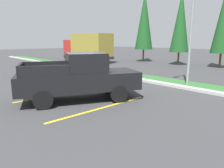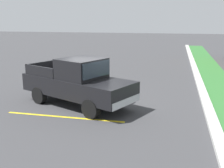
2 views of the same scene
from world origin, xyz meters
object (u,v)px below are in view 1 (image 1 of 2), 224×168
(cargo_truck_distant, at_px, (88,47))
(cypress_tree_center, at_px, (224,19))
(cypress_tree_leftmost, at_px, (144,21))
(pickup_truck_main, at_px, (80,77))
(cypress_tree_left_inner, at_px, (181,22))
(street_light, at_px, (191,19))

(cargo_truck_distant, bearing_deg, cypress_tree_center, 26.91)
(cypress_tree_leftmost, relative_size, cypress_tree_center, 1.08)
(pickup_truck_main, height_order, cypress_tree_left_inner, cypress_tree_left_inner)
(cypress_tree_left_inner, bearing_deg, pickup_truck_main, -74.14)
(street_light, height_order, cypress_tree_left_inner, cypress_tree_left_inner)
(street_light, distance_m, cypress_tree_center, 10.61)
(street_light, xyz_separation_m, cypress_tree_leftmost, (-11.18, 9.67, 1.22))
(cypress_tree_center, bearing_deg, pickup_truck_main, -88.57)
(cargo_truck_distant, relative_size, cypress_tree_leftmost, 0.82)
(pickup_truck_main, relative_size, cypress_tree_leftmost, 0.65)
(cypress_tree_left_inner, bearing_deg, cypress_tree_center, 11.21)
(pickup_truck_main, relative_size, cypress_tree_left_inner, 0.71)
(cargo_truck_distant, distance_m, cypress_tree_leftmost, 7.69)
(cargo_truck_distant, bearing_deg, pickup_truck_main, -36.99)
(cypress_tree_leftmost, distance_m, cypress_tree_center, 9.13)
(pickup_truck_main, relative_size, street_light, 0.85)
(cargo_truck_distant, relative_size, street_light, 1.07)
(cypress_tree_leftmost, bearing_deg, cypress_tree_center, 4.34)
(cypress_tree_center, bearing_deg, cypress_tree_left_inner, -168.79)
(cypress_tree_leftmost, bearing_deg, street_light, -40.87)
(cargo_truck_distant, distance_m, cypress_tree_left_inner, 10.90)
(cypress_tree_center, bearing_deg, street_light, -78.62)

